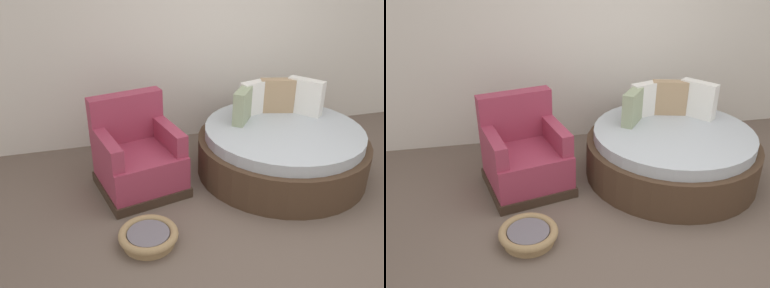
% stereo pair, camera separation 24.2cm
% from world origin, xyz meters
% --- Properties ---
extents(ground_plane, '(8.00, 8.00, 0.02)m').
position_xyz_m(ground_plane, '(0.00, 0.00, -0.01)').
color(ground_plane, '#66564C').
extents(back_wall, '(8.00, 0.12, 2.84)m').
position_xyz_m(back_wall, '(0.00, 2.19, 1.42)').
color(back_wall, silver).
rests_on(back_wall, ground_plane).
extents(round_daybed, '(1.82, 1.82, 0.93)m').
position_xyz_m(round_daybed, '(0.48, 0.97, 0.28)').
color(round_daybed, '#473323').
rests_on(round_daybed, ground_plane).
extents(red_armchair, '(0.96, 0.96, 0.94)m').
position_xyz_m(red_armchair, '(-1.08, 1.05, 0.33)').
color(red_armchair, '#38281E').
rests_on(red_armchair, ground_plane).
extents(pet_basket, '(0.51, 0.51, 0.13)m').
position_xyz_m(pet_basket, '(-1.14, 0.13, 0.07)').
color(pet_basket, '#9E7F56').
rests_on(pet_basket, ground_plane).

